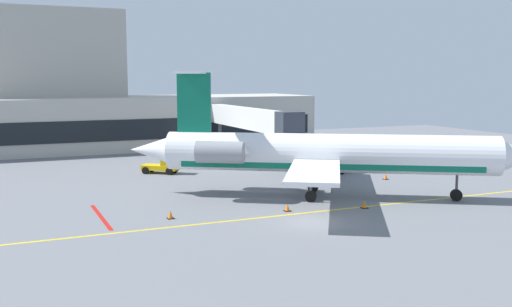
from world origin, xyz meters
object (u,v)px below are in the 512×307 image
object	(u,v)px
baggage_tug	(164,164)
belt_loader	(340,163)
regional_jet	(322,153)
pushback_tractor	(376,157)
fuel_tank	(255,146)

from	to	relation	value
baggage_tug	belt_loader	distance (m)	17.56
regional_jet	pushback_tractor	xyz separation A→B (m)	(13.84, 12.11, -2.61)
pushback_tractor	fuel_tank	size ratio (longest dim) A/B	0.42
baggage_tug	regional_jet	bearing A→B (deg)	-62.94
pushback_tractor	belt_loader	distance (m)	6.32
belt_loader	pushback_tractor	bearing A→B (deg)	20.40
regional_jet	fuel_tank	distance (m)	22.21
pushback_tractor	belt_loader	world-z (taller)	belt_loader
baggage_tug	belt_loader	size ratio (longest dim) A/B	0.88
baggage_tug	pushback_tractor	bearing A→B (deg)	-10.97
regional_jet	pushback_tractor	bearing A→B (deg)	41.19
regional_jet	belt_loader	bearing A→B (deg)	51.37
baggage_tug	belt_loader	bearing A→B (deg)	-21.77
regional_jet	pushback_tractor	size ratio (longest dim) A/B	8.48
regional_jet	belt_loader	world-z (taller)	regional_jet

